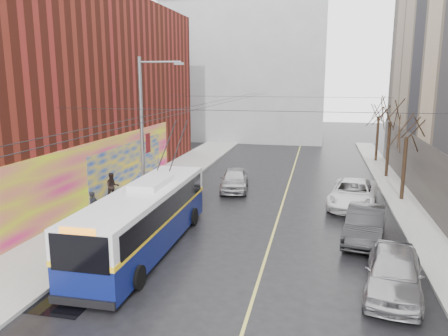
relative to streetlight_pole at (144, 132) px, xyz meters
The scene contains 21 objects.
ground 12.70m from the streetlight_pole, 58.46° to the right, with size 140.00×140.00×0.00m, color black.
sidewalk_left 5.50m from the streetlight_pole, 132.95° to the left, with size 4.00×60.00×0.15m, color gray.
sidewalk_right 16.00m from the streetlight_pole, ahead, with size 2.00×60.00×0.15m, color gray.
lane_line 9.89m from the streetlight_pole, 27.64° to the left, with size 0.12×50.00×0.01m, color #BFB74C.
building_left 10.84m from the streetlight_pole, 157.92° to the left, with size 12.11×36.00×14.00m.
building_far 35.24m from the streetlight_pole, 89.77° to the left, with size 20.50×12.10×18.00m.
streetlight_pole is the anchor object (origin of this frame).
catenary_wires 6.14m from the streetlight_pole, 52.95° to the left, with size 18.00×60.00×0.22m.
tree_near 16.28m from the streetlight_pole, 21.62° to the left, with size 3.20×3.20×6.40m.
tree_mid 19.96m from the streetlight_pole, 40.65° to the left, with size 3.20×3.20×6.68m.
tree_far 25.09m from the streetlight_pole, 52.88° to the left, with size 3.20×3.20×6.57m.
puddle 11.08m from the streetlight_pole, 83.46° to the right, with size 2.00×3.22×0.01m, color black.
pigeons_flying 4.33m from the streetlight_pole, ahead, with size 4.48×3.38×0.91m.
trolleybus 6.54m from the streetlight_pole, 68.56° to the right, with size 2.78×11.66×5.50m.
parked_car_a 15.13m from the streetlight_pole, 30.17° to the right, with size 1.97×4.91×1.67m, color #98989C.
parked_car_b 12.90m from the streetlight_pole, ahead, with size 1.74×5.00×1.65m, color #252527.
parked_car_c 13.24m from the streetlight_pole, 18.79° to the left, with size 2.71×5.88×1.63m, color silver.
following_car 8.64m from the streetlight_pole, 58.44° to the left, with size 1.86×4.63×1.58m, color #A0A0A5.
pedestrian_a 5.08m from the streetlight_pole, 125.05° to the right, with size 0.64×0.42×1.76m, color black.
pedestrian_b 5.11m from the streetlight_pole, 151.28° to the left, with size 0.88×0.68×1.80m, color black.
pedestrian_c 4.69m from the streetlight_pole, 113.47° to the left, with size 1.03×0.59×1.60m, color black.
Camera 1 is at (3.57, -13.20, 7.77)m, focal length 35.00 mm.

